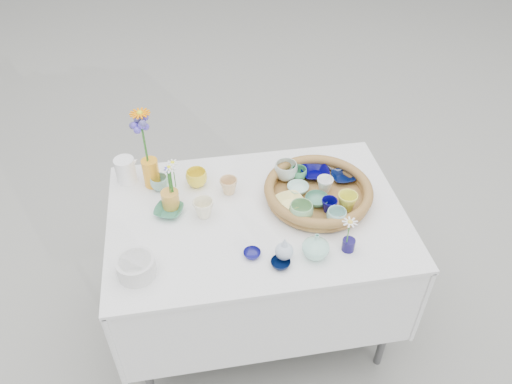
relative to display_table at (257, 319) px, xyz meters
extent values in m
plane|color=#999990|center=(0.00, 0.00, 0.00)|extent=(80.00, 80.00, 0.00)
imported|color=#010047|center=(0.30, 0.19, 0.80)|extent=(0.13, 0.13, 0.03)
imported|color=#040D33|center=(0.42, 0.14, 0.80)|extent=(0.11, 0.11, 0.03)
imported|color=#E1DF46|center=(0.38, -0.05, 0.82)|extent=(0.10, 0.10, 0.08)
imported|color=#4C8B6D|center=(0.26, 0.01, 0.80)|extent=(0.13, 0.13, 0.03)
imported|color=#80BA7D|center=(0.17, -0.08, 0.82)|extent=(0.11, 0.11, 0.08)
imported|color=silver|center=(0.20, 0.10, 0.80)|extent=(0.11, 0.11, 0.03)
imported|color=#B2C3BA|center=(0.17, 0.19, 0.82)|extent=(0.12, 0.12, 0.08)
imported|color=white|center=(0.32, 0.08, 0.82)|extent=(0.08, 0.08, 0.07)
imported|color=#809ACD|center=(0.41, 0.22, 0.80)|extent=(0.09, 0.09, 0.03)
imported|color=#080558|center=(0.30, -0.05, 0.81)|extent=(0.08, 0.08, 0.06)
imported|color=#FFEE8B|center=(0.15, 0.01, 0.80)|extent=(0.14, 0.14, 0.03)
imported|color=#98D5D1|center=(0.31, -0.13, 0.82)|extent=(0.11, 0.11, 0.07)
imported|color=#408F60|center=(0.22, 0.18, 0.81)|extent=(0.09, 0.09, 0.06)
imported|color=yellow|center=(-0.24, 0.24, 0.80)|extent=(0.13, 0.13, 0.08)
imported|color=#DBB47E|center=(-0.10, 0.16, 0.80)|extent=(0.10, 0.10, 0.07)
imported|color=#367B5E|center=(-0.37, 0.07, 0.78)|extent=(0.16, 0.16, 0.03)
imported|color=#F4ECC5|center=(-0.22, 0.03, 0.81)|extent=(0.11, 0.11, 0.08)
imported|color=navy|center=(-0.06, -0.23, 0.78)|extent=(0.07, 0.07, 0.02)
imported|color=#84BDAE|center=(-0.40, 0.24, 0.80)|extent=(0.08, 0.08, 0.06)
imported|color=black|center=(0.04, -0.30, 0.78)|extent=(0.10, 0.10, 0.02)
imported|color=#A6E8D0|center=(0.18, -0.27, 0.82)|extent=(0.13, 0.13, 0.11)
cylinder|color=#110B46|center=(0.32, -0.26, 0.79)|extent=(0.07, 0.07, 0.05)
cylinder|color=#F7A221|center=(-0.43, 0.27, 0.83)|extent=(0.08, 0.08, 0.14)
cylinder|color=gold|center=(-0.36, 0.11, 0.81)|extent=(0.08, 0.08, 0.08)
camera|label=1|loc=(-0.26, -1.53, 2.23)|focal=35.00mm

